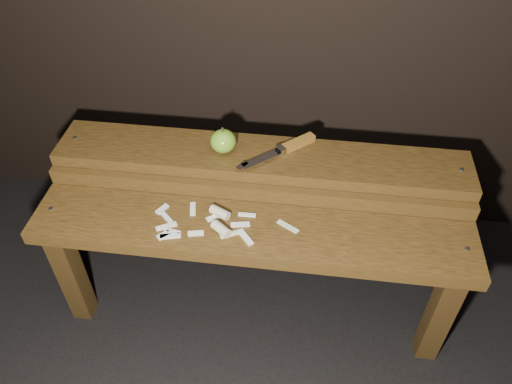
# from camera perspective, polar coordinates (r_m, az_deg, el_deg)

# --- Properties ---
(ground) EXTENTS (60.00, 60.00, 0.00)m
(ground) POSITION_cam_1_polar(r_m,az_deg,el_deg) (1.69, -0.27, -12.58)
(ground) COLOR black
(bench_front_tier) EXTENTS (1.20, 0.20, 0.42)m
(bench_front_tier) POSITION_cam_1_polar(r_m,az_deg,el_deg) (1.38, -0.66, -6.37)
(bench_front_tier) COLOR #32200C
(bench_front_tier) RESTS_ON ground
(bench_rear_tier) EXTENTS (1.20, 0.21, 0.50)m
(bench_rear_tier) POSITION_cam_1_polar(r_m,az_deg,el_deg) (1.49, 0.53, 1.75)
(bench_rear_tier) COLOR #32200C
(bench_rear_tier) RESTS_ON ground
(apple) EXTENTS (0.07, 0.07, 0.08)m
(apple) POSITION_cam_1_polar(r_m,az_deg,el_deg) (1.43, -3.78, 5.83)
(apple) COLOR #67991F
(apple) RESTS_ON bench_rear_tier
(knife) EXTENTS (0.21, 0.19, 0.02)m
(knife) POSITION_cam_1_polar(r_m,az_deg,el_deg) (1.45, 3.79, 5.16)
(knife) COLOR brown
(knife) RESTS_ON bench_rear_tier
(apple_scraps) EXTENTS (0.40, 0.15, 0.03)m
(apple_scraps) POSITION_cam_1_polar(r_m,az_deg,el_deg) (1.34, -4.89, -3.51)
(apple_scraps) COLOR beige
(apple_scraps) RESTS_ON bench_front_tier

